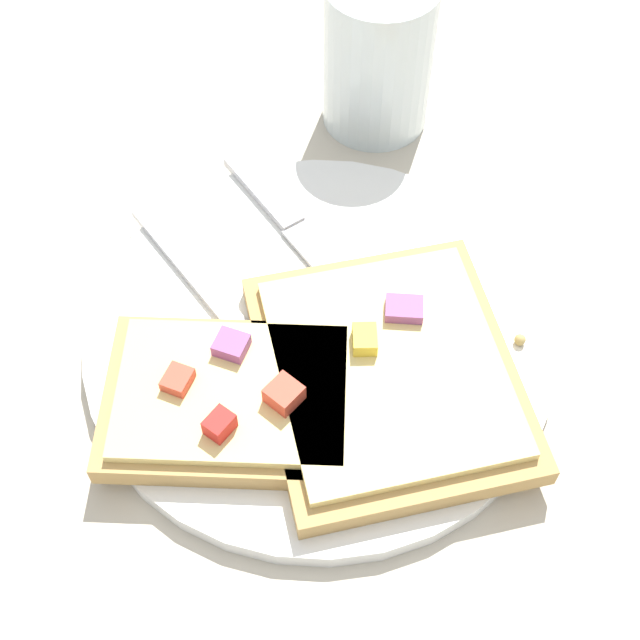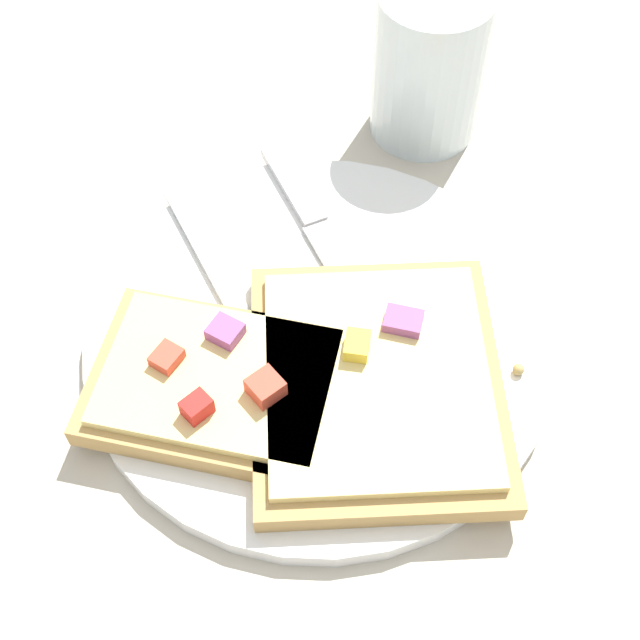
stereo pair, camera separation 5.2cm
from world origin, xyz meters
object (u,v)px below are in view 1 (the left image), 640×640
Objects in this scene: plate at (320,335)px; knife at (301,234)px; pizza_slice_corner at (238,403)px; drinking_glass at (378,55)px; pizza_slice_main at (384,378)px; fork at (251,342)px.

plate is 0.07m from knife.
drinking_glass is (0.11, -0.24, 0.03)m from pizza_slice_corner.
knife is 0.12m from pizza_slice_main.
fork is 2.12× the size of drinking_glass.
pizza_slice_main reaches higher than fork.
pizza_slice_corner is at bearing 88.49° from pizza_slice_main.
plate is 0.07m from pizza_slice_corner.
plate is at bearing -126.78° from pizza_slice_corner.
knife is at bearing -37.74° from plate.
fork is 0.09m from knife.
fork reaches higher than plate.
pizza_slice_corner is 0.27m from drinking_glass.
plate is at bearing -25.17° from knife.
knife is at bearing 124.23° from fork.
fork is at bearing 111.71° from drinking_glass.
knife reaches higher than fork.
pizza_slice_corner reaches higher than knife.
pizza_slice_main is (-0.08, -0.03, 0.01)m from fork.
fork is 0.08m from pizza_slice_main.
drinking_glass is at bearing 122.27° from fork.
pizza_slice_main is 0.08m from pizza_slice_corner.
plate is 2.58× the size of drinking_glass.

